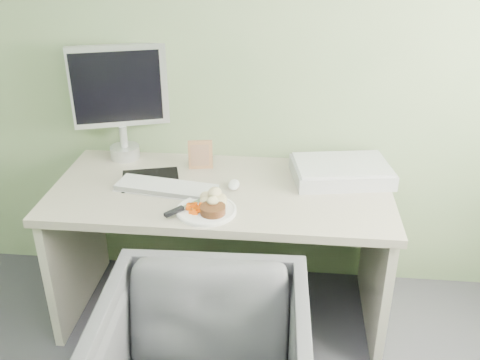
# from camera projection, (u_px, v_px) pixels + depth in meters

# --- Properties ---
(wall_back) EXTENTS (3.50, 0.00, 3.50)m
(wall_back) POSITION_uv_depth(u_px,v_px,m) (229.00, 39.00, 2.58)
(wall_back) COLOR #889F6F
(wall_back) RESTS_ON floor
(desk) EXTENTS (1.60, 0.75, 0.73)m
(desk) POSITION_uv_depth(u_px,v_px,m) (222.00, 221.00, 2.61)
(desk) COLOR #BCB09D
(desk) RESTS_ON floor
(plate) EXTENTS (0.26, 0.26, 0.01)m
(plate) POSITION_uv_depth(u_px,v_px,m) (206.00, 210.00, 2.32)
(plate) COLOR white
(plate) RESTS_ON desk
(steak) EXTENTS (0.11, 0.11, 0.04)m
(steak) POSITION_uv_depth(u_px,v_px,m) (213.00, 210.00, 2.28)
(steak) COLOR black
(steak) RESTS_ON plate
(potato_pile) EXTENTS (0.13, 0.11, 0.06)m
(potato_pile) POSITION_uv_depth(u_px,v_px,m) (214.00, 197.00, 2.35)
(potato_pile) COLOR #A38A4F
(potato_pile) RESTS_ON plate
(carrot_heap) EXTENTS (0.08, 0.07, 0.04)m
(carrot_heap) POSITION_uv_depth(u_px,v_px,m) (195.00, 207.00, 2.29)
(carrot_heap) COLOR #FF5805
(carrot_heap) RESTS_ON plate
(steak_knife) EXTENTS (0.18, 0.20, 0.02)m
(steak_knife) POSITION_uv_depth(u_px,v_px,m) (181.00, 208.00, 2.30)
(steak_knife) COLOR silver
(steak_knife) RESTS_ON plate
(mousepad) EXTENTS (0.33, 0.30, 0.00)m
(mousepad) POSITION_uv_depth(u_px,v_px,m) (151.00, 179.00, 2.60)
(mousepad) COLOR black
(mousepad) RESTS_ON desk
(keyboard) EXTENTS (0.49, 0.21, 0.02)m
(keyboard) POSITION_uv_depth(u_px,v_px,m) (167.00, 187.00, 2.50)
(keyboard) COLOR white
(keyboard) RESTS_ON desk
(computer_mouse) EXTENTS (0.05, 0.10, 0.03)m
(computer_mouse) POSITION_uv_depth(u_px,v_px,m) (234.00, 185.00, 2.52)
(computer_mouse) COLOR white
(computer_mouse) RESTS_ON desk
(photo_frame) EXTENTS (0.12, 0.04, 0.15)m
(photo_frame) POSITION_uv_depth(u_px,v_px,m) (200.00, 155.00, 2.68)
(photo_frame) COLOR #926644
(photo_frame) RESTS_ON desk
(eyedrop_bottle) EXTENTS (0.02, 0.02, 0.07)m
(eyedrop_bottle) POSITION_uv_depth(u_px,v_px,m) (202.00, 162.00, 2.72)
(eyedrop_bottle) COLOR white
(eyedrop_bottle) RESTS_ON desk
(scanner) EXTENTS (0.51, 0.38, 0.07)m
(scanner) POSITION_uv_depth(u_px,v_px,m) (341.00, 172.00, 2.60)
(scanner) COLOR #B2B5BA
(scanner) RESTS_ON desk
(monitor) EXTENTS (0.48, 0.20, 0.59)m
(monitor) POSITION_uv_depth(u_px,v_px,m) (121.00, 96.00, 2.71)
(monitor) COLOR silver
(monitor) RESTS_ON desk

